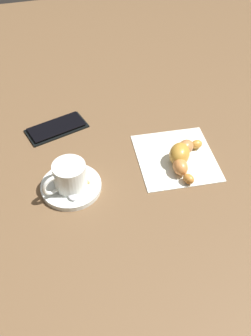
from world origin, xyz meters
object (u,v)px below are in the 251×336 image
teaspoon (69,185)px  croissant (182,156)px  cell_phone (57,128)px  saucer (71,186)px  napkin (176,157)px  espresso_cup (69,176)px  sugar_packet (78,176)px

teaspoon → croissant: croissant is taller
teaspoon → cell_phone: (-0.00, -0.19, -0.01)m
saucer → napkin: (-0.23, -0.03, -0.00)m
espresso_cup → teaspoon: espresso_cup is taller
teaspoon → saucer: bearing=-138.7°
espresso_cup → teaspoon: bearing=7.4°
saucer → teaspoon: (0.00, 0.00, 0.01)m
cell_phone → croissant: bearing=142.9°
saucer → croissant: (-0.24, -0.01, 0.02)m
sugar_packet → saucer: bearing=111.8°
croissant → cell_phone: size_ratio=0.81×
saucer → cell_phone: bearing=-89.5°
teaspoon → napkin: size_ratio=0.74×
napkin → teaspoon: bearing=7.5°
napkin → cell_phone: size_ratio=1.16×
sugar_packet → napkin: size_ratio=0.34×
espresso_cup → croissant: espresso_cup is taller
saucer → cell_phone: size_ratio=0.80×
espresso_cup → croissant: 0.24m
espresso_cup → cell_phone: (-0.00, -0.19, -0.03)m
croissant → espresso_cup: bearing=3.0°
napkin → espresso_cup: bearing=7.5°
espresso_cup → cell_phone: bearing=-90.0°
espresso_cup → sugar_packet: espresso_cup is taller
croissant → cell_phone: bearing=-37.1°
croissant → cell_phone: 0.30m
napkin → cell_phone: (0.23, -0.16, 0.00)m
croissant → sugar_packet: bearing=-2.0°
saucer → napkin: bearing=-173.3°
croissant → saucer: bearing=2.2°
saucer → espresso_cup: size_ratio=1.35×
espresso_cup → napkin: 0.24m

